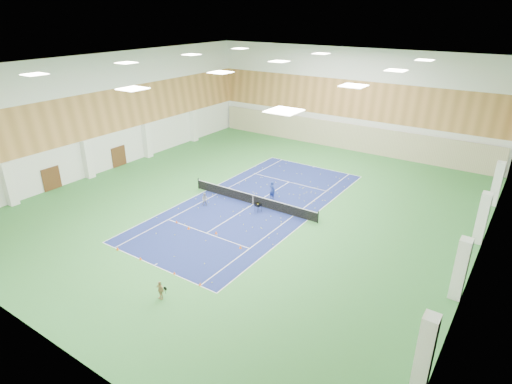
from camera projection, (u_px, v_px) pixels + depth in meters
ground at (253, 204)px, 38.13m from camera, size 40.00×40.00×0.00m
room_shell at (253, 140)px, 35.74m from camera, size 36.00×40.00×12.00m
wood_cladding at (253, 116)px, 34.94m from camera, size 36.00×40.00×8.00m
ceiling_light_grid at (253, 66)px, 33.38m from camera, size 21.40×25.40×0.06m
court_surface at (253, 204)px, 38.13m from camera, size 10.97×23.77×0.01m
tennis_balls_scatter at (253, 204)px, 38.11m from camera, size 10.57×22.77×0.07m
tennis_net at (253, 199)px, 37.91m from camera, size 12.80×0.10×1.10m
back_curtain at (344, 136)px, 52.47m from camera, size 35.40×0.16×3.20m
door_left_a at (52, 179)px, 40.87m from camera, size 0.08×1.80×2.20m
door_left_b at (119, 156)px, 46.93m from camera, size 0.08×1.80×2.20m
coach at (272, 190)px, 38.91m from camera, size 0.69×0.53×1.71m
child_court at (205, 199)px, 37.64m from camera, size 0.75×0.71×1.21m
child_apron at (160, 290)px, 25.60m from camera, size 0.73×0.35×1.22m
ball_cart at (258, 207)px, 36.57m from camera, size 0.60×0.60×0.84m
cone_svc_a at (177, 222)px, 34.85m from camera, size 0.18×0.18×0.20m
cone_svc_b at (189, 228)px, 33.85m from camera, size 0.23×0.23×0.25m
cone_svc_c at (216, 233)px, 33.14m from camera, size 0.21×0.21×0.23m
cone_svc_d at (240, 247)px, 31.14m from camera, size 0.22×0.22×0.24m
cone_base_a at (117, 248)px, 30.95m from camera, size 0.21×0.21×0.23m
cone_base_b at (140, 258)px, 29.76m from camera, size 0.19×0.19×0.21m
cone_base_c at (174, 273)px, 28.14m from camera, size 0.18×0.18×0.19m
cone_base_d at (200, 284)px, 27.01m from camera, size 0.19×0.19×0.21m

